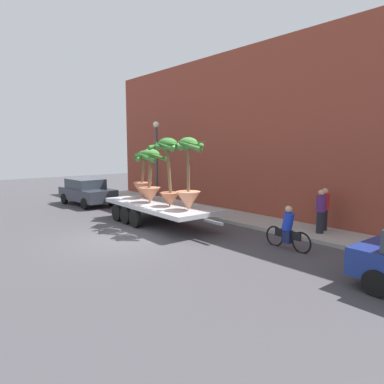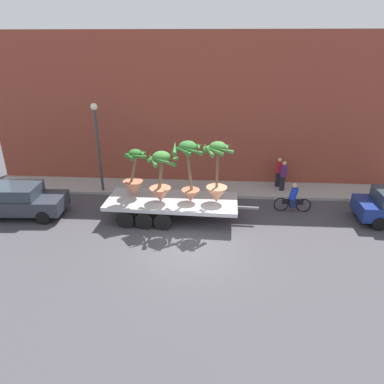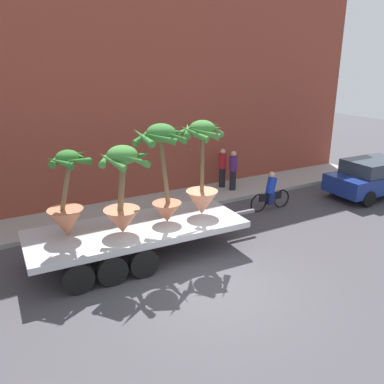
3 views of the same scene
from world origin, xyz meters
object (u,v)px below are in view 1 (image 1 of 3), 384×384
at_px(potted_palm_front, 143,180).
at_px(potted_palm_extra, 169,168).
at_px(potted_palm_rear, 150,178).
at_px(potted_palm_middle, 188,177).
at_px(flatbed_trailer, 157,207).
at_px(trailing_car, 87,191).
at_px(street_lamp, 157,152).
at_px(pedestrian_far_left, 321,211).
at_px(pedestrian_near_gate, 324,208).
at_px(cyclist, 288,230).

distance_m(potted_palm_front, potted_palm_extra, 2.77).
distance_m(potted_palm_rear, potted_palm_middle, 2.55).
height_order(flatbed_trailer, potted_palm_middle, potted_palm_middle).
xyz_separation_m(trailing_car, street_lamp, (3.15, 3.00, 2.40)).
xyz_separation_m(potted_palm_middle, street_lamp, (-6.35, 2.90, 0.93)).
bearing_deg(pedestrian_far_left, trailing_car, -164.43).
relative_size(trailing_car, pedestrian_near_gate, 2.49).
bearing_deg(flatbed_trailer, pedestrian_near_gate, 34.49).
bearing_deg(trailing_car, potted_palm_rear, -0.14).
bearing_deg(pedestrian_far_left, potted_palm_front, -157.32).
distance_m(flatbed_trailer, cyclist, 6.27).
relative_size(potted_palm_front, street_lamp, 0.49).
bearing_deg(street_lamp, potted_palm_middle, -24.55).
bearing_deg(potted_palm_middle, trailing_car, -179.41).
height_order(cyclist, pedestrian_far_left, pedestrian_far_left).
distance_m(potted_palm_extra, street_lamp, 5.89).
relative_size(potted_palm_rear, potted_palm_extra, 0.84).
xyz_separation_m(pedestrian_near_gate, pedestrian_far_left, (0.16, -0.57, 0.00)).
bearing_deg(pedestrian_far_left, potted_palm_middle, -136.00).
bearing_deg(pedestrian_near_gate, street_lamp, -172.80).
relative_size(flatbed_trailer, potted_palm_extra, 2.49).
height_order(potted_palm_front, cyclist, potted_palm_front).
xyz_separation_m(trailing_car, pedestrian_far_left, (13.21, 3.68, 0.22)).
bearing_deg(potted_palm_rear, potted_palm_front, 159.65).
bearing_deg(street_lamp, potted_palm_front, -45.82).
bearing_deg(pedestrian_near_gate, potted_palm_front, -153.28).
bearing_deg(trailing_car, street_lamp, 43.64).
height_order(potted_palm_extra, pedestrian_near_gate, potted_palm_extra).
bearing_deg(potted_palm_middle, flatbed_trailer, 177.48).
height_order(potted_palm_middle, pedestrian_far_left, potted_palm_middle).
distance_m(potted_palm_middle, potted_palm_extra, 1.31).
bearing_deg(pedestrian_near_gate, trailing_car, -161.96).
xyz_separation_m(potted_palm_middle, pedestrian_far_left, (3.71, 3.58, -1.25)).
distance_m(flatbed_trailer, potted_palm_rear, 1.38).
xyz_separation_m(pedestrian_far_left, street_lamp, (-10.06, -0.68, 2.19)).
bearing_deg(flatbed_trailer, trailing_car, -178.39).
bearing_deg(flatbed_trailer, potted_palm_front, 169.49).
xyz_separation_m(flatbed_trailer, potted_palm_front, (-1.57, 0.29, 1.11)).
distance_m(potted_palm_extra, pedestrian_near_gate, 6.56).
distance_m(flatbed_trailer, potted_palm_middle, 2.80).
height_order(potted_palm_front, trailing_car, potted_palm_front).
bearing_deg(flatbed_trailer, street_lamp, 145.07).
bearing_deg(potted_palm_rear, pedestrian_near_gate, 35.01).
distance_m(potted_palm_rear, pedestrian_near_gate, 7.51).
height_order(flatbed_trailer, trailing_car, trailing_car).
relative_size(pedestrian_far_left, street_lamp, 0.35).
height_order(flatbed_trailer, street_lamp, street_lamp).
xyz_separation_m(flatbed_trailer, street_lamp, (-4.01, 2.80, 2.46)).
distance_m(flatbed_trailer, pedestrian_near_gate, 7.15).
height_order(trailing_car, street_lamp, street_lamp).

